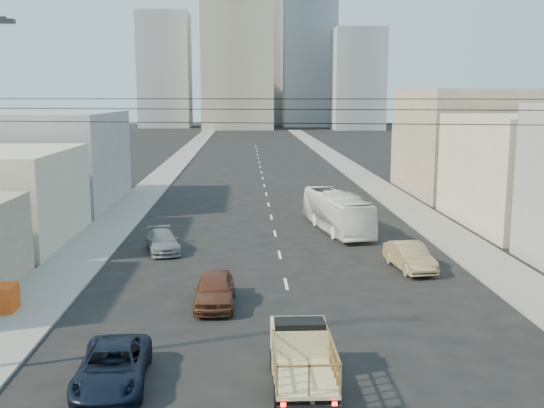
{
  "coord_description": "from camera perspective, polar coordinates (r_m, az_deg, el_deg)",
  "views": [
    {
      "loc": [
        -2.03,
        -16.96,
        9.38
      ],
      "look_at": [
        -0.56,
        17.61,
        3.5
      ],
      "focal_mm": 42.0,
      "sensor_mm": 36.0,
      "label": 1
    }
  ],
  "objects": [
    {
      "name": "midrise_back",
      "position": [
        217.48,
        -0.33,
        12.97
      ],
      "size": [
        18.0,
        18.0,
        44.0
      ],
      "primitive_type": "cube",
      "color": "gray",
      "rests_on": "ground"
    },
    {
      "name": "midrise_nw",
      "position": [
        198.56,
        -9.57,
        11.71
      ],
      "size": [
        15.0,
        15.0,
        34.0
      ],
      "primitive_type": "cube",
      "color": "#909398",
      "rests_on": "ground"
    },
    {
      "name": "bldg_right_far",
      "position": [
        64.97,
        17.47,
        5.33
      ],
      "size": [
        12.0,
        16.0,
        10.0
      ],
      "primitive_type": "cube",
      "color": "gray",
      "rests_on": "ground"
    },
    {
      "name": "bldg_right_mid",
      "position": [
        50.14,
        23.04,
        2.71
      ],
      "size": [
        11.0,
        14.0,
        8.0
      ],
      "primitive_type": "cube",
      "color": "#BEB799",
      "rests_on": "ground"
    },
    {
      "name": "sedan_tan",
      "position": [
        35.66,
        12.24,
        -4.62
      ],
      "size": [
        2.11,
        4.6,
        1.46
      ],
      "primitive_type": "imported",
      "rotation": [
        0.0,
        0.0,
        0.13
      ],
      "color": "#947F56",
      "rests_on": "ground"
    },
    {
      "name": "midrise_ne",
      "position": [
        203.23,
        3.3,
        12.62
      ],
      "size": [
        16.0,
        16.0,
        40.0
      ],
      "primitive_type": "cube",
      "color": "#909398",
      "rests_on": "ground"
    },
    {
      "name": "sidewalk_right",
      "position": [
        88.54,
        6.54,
        3.54
      ],
      "size": [
        3.5,
        180.0,
        0.12
      ],
      "primitive_type": "cube",
      "color": "gray",
      "rests_on": "ground"
    },
    {
      "name": "midrise_east",
      "position": [
        184.82,
        7.68,
        10.99
      ],
      "size": [
        14.0,
        14.0,
        28.0
      ],
      "primitive_type": "cube",
      "color": "#909398",
      "rests_on": "ground"
    },
    {
      "name": "sedan_grey",
      "position": [
        39.41,
        -9.77,
        -3.32
      ],
      "size": [
        2.77,
        4.67,
        1.27
      ],
      "primitive_type": "imported",
      "rotation": [
        0.0,
        0.0,
        0.24
      ],
      "color": "gray",
      "rests_on": "ground"
    },
    {
      "name": "lane_dashes",
      "position": [
        70.62,
        -0.77,
        2.01
      ],
      "size": [
        0.15,
        104.0,
        0.01
      ],
      "color": "silver",
      "rests_on": "ground"
    },
    {
      "name": "bldg_left_far",
      "position": [
        58.87,
        -19.73,
        3.83
      ],
      "size": [
        12.0,
        16.0,
        8.0
      ],
      "primitive_type": "cube",
      "color": "gray",
      "rests_on": "ground"
    },
    {
      "name": "city_bus",
      "position": [
        44.91,
        5.85,
        -0.68
      ],
      "size": [
        3.91,
        10.09,
        2.74
      ],
      "primitive_type": "imported",
      "rotation": [
        0.0,
        0.0,
        0.17
      ],
      "color": "white",
      "rests_on": "ground"
    },
    {
      "name": "sidewalk_left",
      "position": [
        88.0,
        -8.78,
        3.45
      ],
      "size": [
        3.5,
        180.0,
        0.12
      ],
      "primitive_type": "cube",
      "color": "gray",
      "rests_on": "ground"
    },
    {
      "name": "overhead_wires",
      "position": [
        18.58,
        3.89,
        8.35
      ],
      "size": [
        23.01,
        5.02,
        0.72
      ],
      "color": "black",
      "rests_on": "ground"
    },
    {
      "name": "high_rise_tower",
      "position": [
        188.11,
        -3.15,
        15.92
      ],
      "size": [
        20.0,
        20.0,
        60.0
      ],
      "primitive_type": "cube",
      "color": "tan",
      "rests_on": "ground"
    },
    {
      "name": "flatbed_pickup",
      "position": [
        21.33,
        2.68,
        -13.22
      ],
      "size": [
        1.95,
        4.41,
        1.9
      ],
      "color": "#CABB87",
      "rests_on": "ground"
    },
    {
      "name": "navy_pickup",
      "position": [
        22.05,
        -14.1,
        -13.95
      ],
      "size": [
        2.45,
        4.88,
        1.32
      ],
      "primitive_type": "imported",
      "rotation": [
        0.0,
        0.0,
        0.05
      ],
      "color": "black",
      "rests_on": "ground"
    },
    {
      "name": "sedan_brown",
      "position": [
        29.12,
        -5.15,
        -7.64
      ],
      "size": [
        1.77,
        4.4,
        1.5
      ],
      "primitive_type": "imported",
      "rotation": [
        0.0,
        0.0,
        -0.0
      ],
      "color": "#572D1E",
      "rests_on": "ground"
    }
  ]
}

